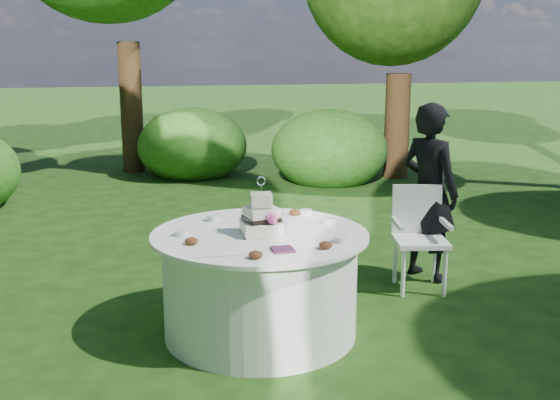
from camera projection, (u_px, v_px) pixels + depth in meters
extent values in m
plane|color=#14330E|center=(261.00, 333.00, 4.85)|extent=(80.00, 80.00, 0.00)
cube|color=#441D38|center=(283.00, 250.00, 4.24)|extent=(0.14, 0.14, 0.02)
ellipsoid|color=white|center=(230.00, 254.00, 4.16)|extent=(0.48, 0.07, 0.01)
imported|color=black|center=(429.00, 192.00, 5.90)|extent=(0.60, 0.69, 1.61)
cylinder|color=silver|center=(260.00, 285.00, 4.77)|extent=(1.40, 1.40, 0.74)
cylinder|color=white|center=(260.00, 235.00, 4.69)|extent=(1.56, 1.56, 0.03)
cube|color=white|center=(261.00, 227.00, 4.63)|extent=(0.29, 0.29, 0.09)
cube|color=silver|center=(261.00, 214.00, 4.61)|extent=(0.24, 0.24, 0.09)
cube|color=silver|center=(261.00, 200.00, 4.59)|extent=(0.17, 0.17, 0.09)
cube|color=black|center=(261.00, 218.00, 4.62)|extent=(0.25, 0.25, 0.03)
sphere|color=#BB3780|center=(272.00, 219.00, 4.52)|extent=(0.07, 0.07, 0.07)
cylinder|color=white|center=(261.00, 189.00, 4.57)|extent=(0.01, 0.01, 0.05)
torus|color=white|center=(261.00, 181.00, 4.56)|extent=(0.07, 0.02, 0.07)
cube|color=white|center=(420.00, 241.00, 5.65)|extent=(0.53, 0.53, 0.04)
cube|color=silver|center=(417.00, 209.00, 5.80)|extent=(0.43, 0.15, 0.44)
cylinder|color=white|center=(403.00, 273.00, 5.53)|extent=(0.04, 0.04, 0.42)
cylinder|color=silver|center=(445.00, 273.00, 5.54)|extent=(0.04, 0.04, 0.42)
cylinder|color=silver|center=(395.00, 260.00, 5.87)|extent=(0.04, 0.04, 0.42)
cylinder|color=white|center=(434.00, 260.00, 5.88)|extent=(0.04, 0.04, 0.42)
cube|color=silver|center=(397.00, 223.00, 5.62)|extent=(0.13, 0.39, 0.04)
cube|color=silver|center=(445.00, 223.00, 5.62)|extent=(0.13, 0.39, 0.04)
cylinder|color=white|center=(306.00, 212.00, 5.20)|extent=(0.10, 0.10, 0.04)
cylinder|color=white|center=(341.00, 239.00, 4.45)|extent=(0.10, 0.10, 0.04)
cylinder|color=white|center=(213.00, 218.00, 5.02)|extent=(0.10, 0.10, 0.04)
cylinder|color=white|center=(181.00, 233.00, 4.60)|extent=(0.10, 0.10, 0.04)
cylinder|color=white|center=(329.00, 220.00, 4.95)|extent=(0.10, 0.10, 0.04)
ellipsoid|color=#562D16|center=(256.00, 255.00, 4.08)|extent=(0.09, 0.09, 0.05)
ellipsoid|color=#562D16|center=(326.00, 245.00, 4.29)|extent=(0.09, 0.09, 0.05)
ellipsoid|color=#562D16|center=(191.00, 241.00, 4.38)|extent=(0.09, 0.09, 0.05)
ellipsoid|color=#562D16|center=(295.00, 212.00, 5.18)|extent=(0.09, 0.09, 0.05)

